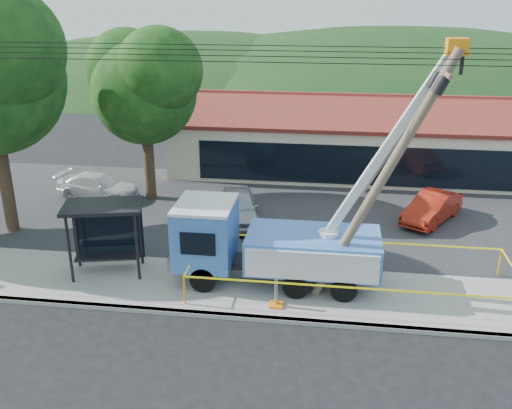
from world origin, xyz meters
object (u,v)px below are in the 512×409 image
object	(u,v)px
utility_truck	(270,242)
bus_shelter	(105,221)
car_red	(430,223)
leaning_pole	(388,170)
car_silver	(239,223)
car_white	(100,200)

from	to	relation	value
utility_truck	bus_shelter	bearing A→B (deg)	-179.94
bus_shelter	car_red	distance (m)	15.19
leaning_pole	car_red	xyz separation A→B (m)	(2.99, 7.80, -4.95)
car_red	bus_shelter	bearing A→B (deg)	-119.96
utility_truck	car_silver	bearing A→B (deg)	110.50
car_silver	car_white	world-z (taller)	car_silver
utility_truck	bus_shelter	world-z (taller)	utility_truck
leaning_pole	bus_shelter	distance (m)	10.66
bus_shelter	car_white	bearing A→B (deg)	101.35
leaning_pole	utility_truck	bearing A→B (deg)	169.29
leaning_pole	car_silver	size ratio (longest dim) A/B	2.02
utility_truck	bus_shelter	distance (m)	6.34
utility_truck	car_silver	xyz separation A→B (m)	(-2.14, 5.72, -1.77)
bus_shelter	car_red	world-z (taller)	bus_shelter
car_red	car_silver	bearing A→B (deg)	-139.61
car_silver	car_white	bearing A→B (deg)	152.21
car_red	car_white	xyz separation A→B (m)	(-16.90, 0.82, 0.00)
leaning_pole	bus_shelter	xyz separation A→B (m)	(-10.28, 0.74, -2.73)
car_white	bus_shelter	bearing A→B (deg)	-146.04
bus_shelter	car_white	world-z (taller)	bus_shelter
car_red	leaning_pole	bearing A→B (deg)	-78.95
leaning_pole	bus_shelter	size ratio (longest dim) A/B	2.72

